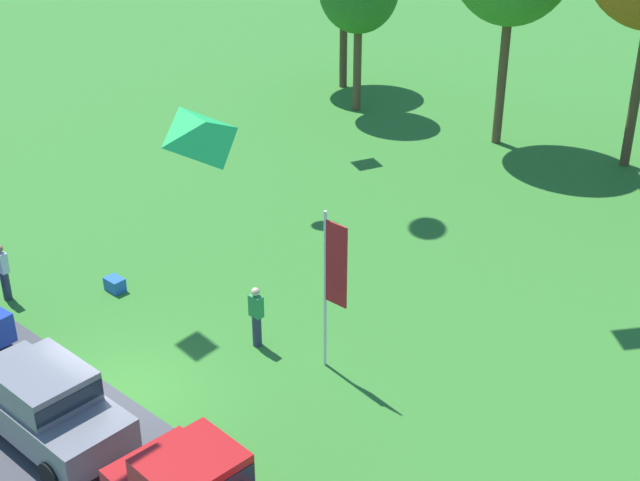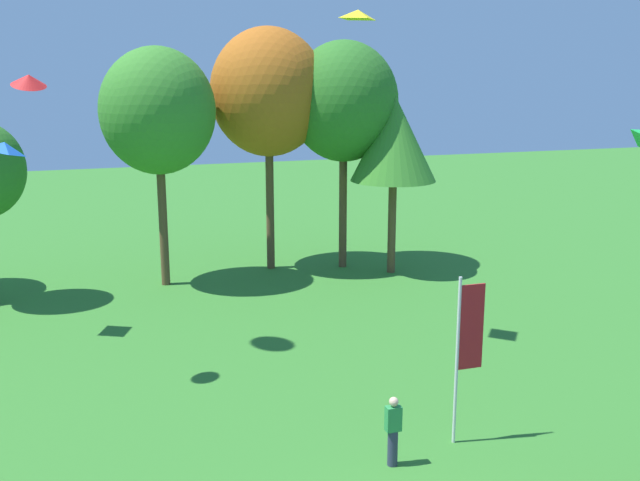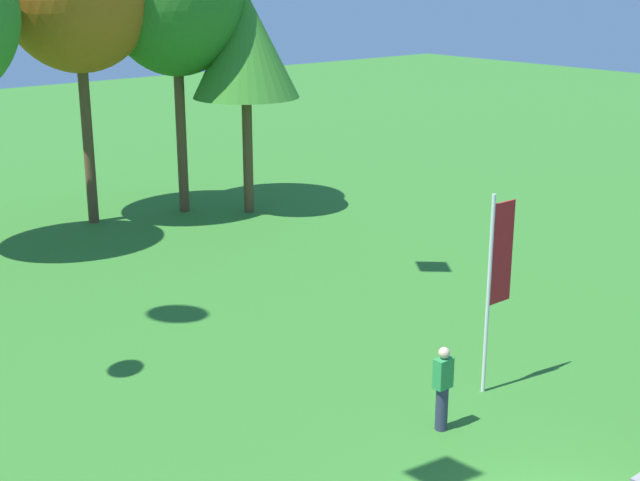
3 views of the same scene
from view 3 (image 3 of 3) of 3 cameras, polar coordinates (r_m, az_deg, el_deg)
The scene contains 3 objects.
person_watching_sky at distance 17.29m, azimuth 7.85°, elevation -9.32°, with size 0.36×0.24×1.71m.
tree_center_back at distance 31.75m, azimuth -4.81°, elevation 12.42°, with size 3.76×3.76×7.94m.
flag_banner at distance 18.43m, azimuth 11.28°, elevation -1.68°, with size 0.71×0.08×4.27m.
Camera 3 is at (-10.77, -6.59, 8.47)m, focal length 50.00 mm.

